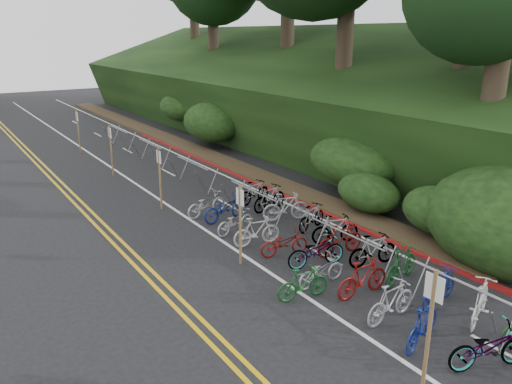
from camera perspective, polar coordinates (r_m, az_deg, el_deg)
ground at (r=11.65m, az=9.27°, el=-17.78°), size 120.00×120.00×0.00m
road_markings at (r=19.60m, az=-9.58°, el=-2.64°), size 7.47×80.00×0.01m
red_curb at (r=23.48m, az=-0.20°, el=1.14°), size 0.25×28.00×0.10m
embankment at (r=32.72m, az=3.72°, el=10.30°), size 14.30×48.14×9.11m
bike_rack_front at (r=12.77m, az=21.85°, el=-10.82°), size 1.19×2.66×1.27m
bike_racks_rest at (r=22.81m, az=-7.27°, el=2.60°), size 1.14×23.00×1.17m
signpost_near at (r=10.00m, az=19.21°, el=-14.49°), size 0.08×0.40×2.74m
signposts_rest at (r=22.67m, az=-13.91°, el=3.63°), size 0.08×18.40×2.50m
bike_front at (r=13.37m, az=5.40°, el=-10.35°), size 0.66×1.56×0.91m
bike_valet at (r=15.18m, az=9.48°, el=-6.80°), size 3.38×14.29×1.09m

